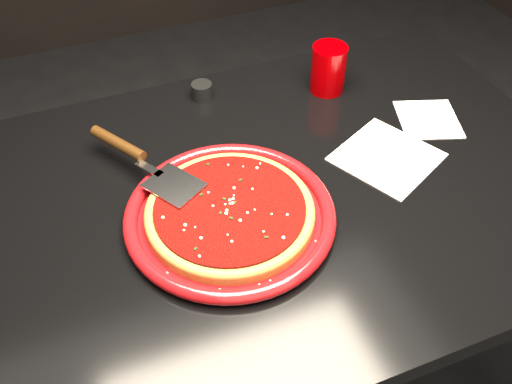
# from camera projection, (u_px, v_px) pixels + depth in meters

# --- Properties ---
(floor) EXTENTS (4.00, 4.00, 0.01)m
(floor) POSITION_uv_depth(u_px,v_px,m) (264.00, 384.00, 1.57)
(floor) COLOR black
(floor) RESTS_ON ground
(table) EXTENTS (1.20, 0.80, 0.75)m
(table) POSITION_uv_depth(u_px,v_px,m) (266.00, 306.00, 1.30)
(table) COLOR black
(table) RESTS_ON floor
(plate) EXTENTS (0.43, 0.43, 0.03)m
(plate) POSITION_uv_depth(u_px,v_px,m) (230.00, 215.00, 0.98)
(plate) COLOR maroon
(plate) RESTS_ON table
(pizza_crust) EXTENTS (0.34, 0.34, 0.01)m
(pizza_crust) POSITION_uv_depth(u_px,v_px,m) (230.00, 214.00, 0.97)
(pizza_crust) COLOR brown
(pizza_crust) RESTS_ON plate
(pizza_crust_rim) EXTENTS (0.34, 0.34, 0.02)m
(pizza_crust_rim) POSITION_uv_depth(u_px,v_px,m) (230.00, 211.00, 0.97)
(pizza_crust_rim) COLOR brown
(pizza_crust_rim) RESTS_ON plate
(pizza_sauce) EXTENTS (0.30, 0.30, 0.01)m
(pizza_sauce) POSITION_uv_depth(u_px,v_px,m) (230.00, 209.00, 0.96)
(pizza_sauce) COLOR #5F0B08
(pizza_sauce) RESTS_ON plate
(parmesan_dusting) EXTENTS (0.25, 0.25, 0.01)m
(parmesan_dusting) POSITION_uv_depth(u_px,v_px,m) (230.00, 206.00, 0.96)
(parmesan_dusting) COLOR beige
(parmesan_dusting) RESTS_ON plate
(basil_flecks) EXTENTS (0.23, 0.23, 0.00)m
(basil_flecks) POSITION_uv_depth(u_px,v_px,m) (230.00, 206.00, 0.96)
(basil_flecks) COLOR black
(basil_flecks) RESTS_ON plate
(pizza_server) EXTENTS (0.24, 0.32, 0.02)m
(pizza_server) POSITION_uv_depth(u_px,v_px,m) (145.00, 161.00, 1.03)
(pizza_server) COLOR silver
(pizza_server) RESTS_ON plate
(cup) EXTENTS (0.10, 0.10, 0.11)m
(cup) POSITION_uv_depth(u_px,v_px,m) (328.00, 69.00, 1.23)
(cup) COLOR #8D0001
(cup) RESTS_ON table
(napkin_a) EXTENTS (0.23, 0.23, 0.00)m
(napkin_a) POSITION_uv_depth(u_px,v_px,m) (387.00, 157.00, 1.10)
(napkin_a) COLOR white
(napkin_a) RESTS_ON table
(napkin_b) EXTENTS (0.16, 0.16, 0.00)m
(napkin_b) POSITION_uv_depth(u_px,v_px,m) (428.00, 119.00, 1.19)
(napkin_b) COLOR white
(napkin_b) RESTS_ON table
(ramekin) EXTENTS (0.06, 0.06, 0.03)m
(ramekin) POSITION_uv_depth(u_px,v_px,m) (202.00, 91.00, 1.23)
(ramekin) COLOR black
(ramekin) RESTS_ON table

